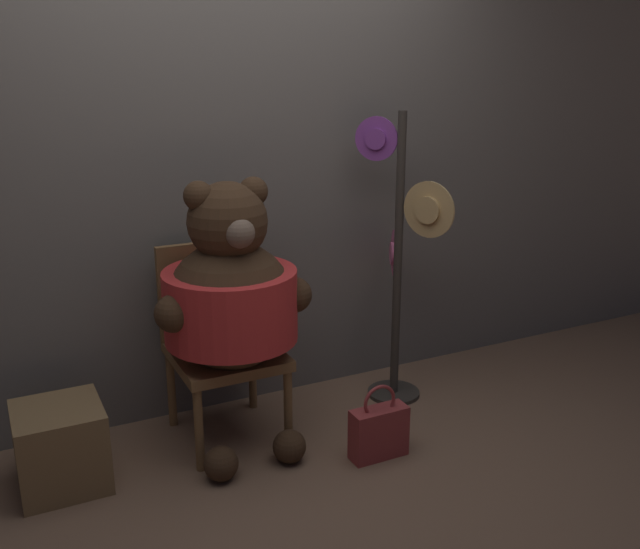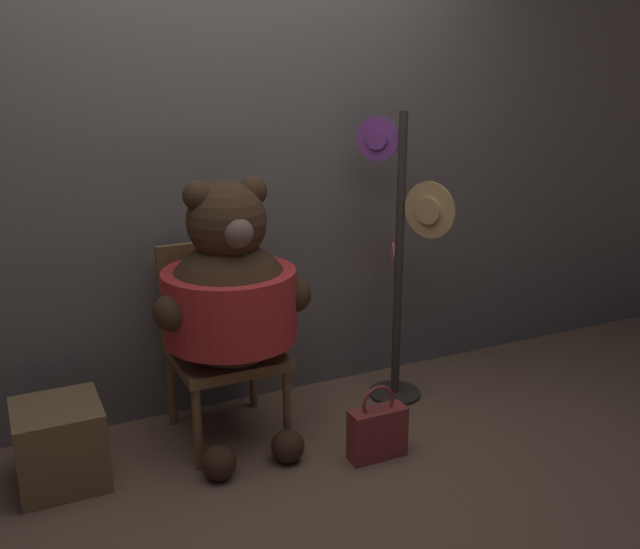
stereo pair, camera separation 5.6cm
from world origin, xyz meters
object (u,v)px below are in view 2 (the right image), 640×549
at_px(chair, 220,336).
at_px(handbag_on_ground, 377,431).
at_px(teddy_bear, 230,297).
at_px(hat_display_rack, 401,261).

bearing_deg(chair, handbag_on_ground, -45.87).
relative_size(teddy_bear, handbag_on_ground, 3.53).
xyz_separation_m(chair, handbag_on_ground, (0.55, -0.56, -0.36)).
distance_m(teddy_bear, handbag_on_ground, 0.90).
bearing_deg(hat_display_rack, teddy_bear, -173.49).
bearing_deg(hat_display_rack, chair, 176.44).
bearing_deg(hat_display_rack, handbag_on_ground, -129.21).
bearing_deg(handbag_on_ground, teddy_bear, 143.86).
xyz_separation_m(chair, hat_display_rack, (0.96, -0.06, 0.27)).
bearing_deg(handbag_on_ground, hat_display_rack, 50.79).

